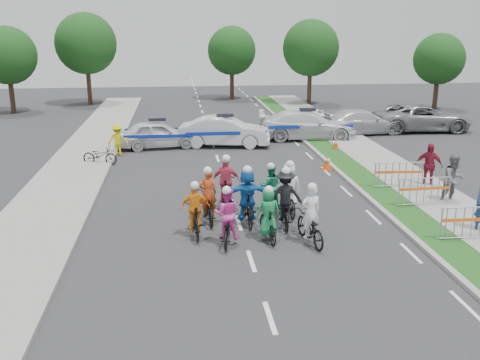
{
  "coord_description": "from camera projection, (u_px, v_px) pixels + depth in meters",
  "views": [
    {
      "loc": [
        -1.9,
        -13.4,
        6.23
      ],
      "look_at": [
        0.19,
        4.28,
        1.1
      ],
      "focal_mm": 40.0,
      "sensor_mm": 36.0,
      "label": 1
    }
  ],
  "objects": [
    {
      "name": "tree_0",
      "position": [
        7.0,
        56.0,
        38.7
      ],
      "size": [
        4.2,
        4.2,
        6.3
      ],
      "color": "#382619",
      "rests_on": "ground"
    },
    {
      "name": "civilian_suv",
      "position": [
        422.0,
        118.0,
        32.86
      ],
      "size": [
        6.02,
        3.03,
        1.63
      ],
      "primitive_type": "imported",
      "rotation": [
        0.0,
        0.0,
        1.52
      ],
      "color": "gray",
      "rests_on": "ground"
    },
    {
      "name": "civilian_sedan",
      "position": [
        362.0,
        122.0,
        31.96
      ],
      "size": [
        5.25,
        2.72,
        1.46
      ],
      "primitive_type": "imported",
      "rotation": [
        0.0,
        0.0,
        1.71
      ],
      "color": "silver",
      "rests_on": "ground"
    },
    {
      "name": "police_car_2",
      "position": [
        307.0,
        125.0,
        30.46
      ],
      "size": [
        5.79,
        2.86,
        1.62
      ],
      "primitive_type": "imported",
      "rotation": [
        0.0,
        0.0,
        1.46
      ],
      "color": "silver",
      "rests_on": "ground"
    },
    {
      "name": "barrier_1",
      "position": [
        424.0,
        193.0,
        18.9
      ],
      "size": [
        2.02,
        0.56,
        1.12
      ],
      "primitive_type": null,
      "rotation": [
        0.0,
        0.0,
        0.03
      ],
      "color": "#A5A8AD",
      "rests_on": "ground"
    },
    {
      "name": "rider_1",
      "position": [
        268.0,
        219.0,
        15.99
      ],
      "size": [
        0.78,
        1.7,
        1.75
      ],
      "rotation": [
        0.0,
        0.0,
        3.26
      ],
      "color": "black",
      "rests_on": "ground"
    },
    {
      "name": "spectator_1",
      "position": [
        454.0,
        180.0,
        19.22
      ],
      "size": [
        1.02,
        0.86,
        1.85
      ],
      "primitive_type": "imported",
      "rotation": [
        0.0,
        0.0,
        0.19
      ],
      "color": "#5E5E63",
      "rests_on": "ground"
    },
    {
      "name": "sidewalk_right",
      "position": [
        431.0,
        195.0,
        20.34
      ],
      "size": [
        2.4,
        60.0,
        0.13
      ],
      "primitive_type": "cube",
      "color": "gray",
      "rests_on": "ground"
    },
    {
      "name": "cone_0",
      "position": [
        327.0,
        162.0,
        24.05
      ],
      "size": [
        0.4,
        0.4,
        0.7
      ],
      "color": "#F24C0C",
      "rests_on": "ground"
    },
    {
      "name": "police_car_0",
      "position": [
        158.0,
        134.0,
        28.31
      ],
      "size": [
        4.45,
        2.3,
        1.45
      ],
      "primitive_type": "imported",
      "rotation": [
        0.0,
        0.0,
        1.71
      ],
      "color": "silver",
      "rests_on": "ground"
    },
    {
      "name": "rider_5",
      "position": [
        247.0,
        200.0,
        17.27
      ],
      "size": [
        1.61,
        1.92,
        2.0
      ],
      "rotation": [
        0.0,
        0.0,
        3.19
      ],
      "color": "black",
      "rests_on": "ground"
    },
    {
      "name": "barrier_0",
      "position": [
        472.0,
        225.0,
        15.87
      ],
      "size": [
        2.02,
        0.57,
        1.12
      ],
      "primitive_type": null,
      "rotation": [
        0.0,
        0.0,
        -0.03
      ],
      "color": "#A5A8AD",
      "rests_on": "ground"
    },
    {
      "name": "rider_4",
      "position": [
        285.0,
        203.0,
        17.16
      ],
      "size": [
        1.17,
        2.02,
        1.99
      ],
      "rotation": [
        0.0,
        0.0,
        3.04
      ],
      "color": "black",
      "rests_on": "ground"
    },
    {
      "name": "grass_strip",
      "position": [
        385.0,
        197.0,
        20.14
      ],
      "size": [
        1.2,
        60.0,
        0.11
      ],
      "primitive_type": "cube",
      "color": "#174917",
      "rests_on": "ground"
    },
    {
      "name": "ground",
      "position": [
        251.0,
        261.0,
        14.72
      ],
      "size": [
        90.0,
        90.0,
        0.0
      ],
      "primitive_type": "plane",
      "color": "#28282B",
      "rests_on": "ground"
    },
    {
      "name": "rider_2",
      "position": [
        227.0,
        222.0,
        15.74
      ],
      "size": [
        0.88,
        1.85,
        1.82
      ],
      "rotation": [
        0.0,
        0.0,
        2.99
      ],
      "color": "black",
      "rests_on": "ground"
    },
    {
      "name": "rider_7",
      "position": [
        289.0,
        193.0,
        18.21
      ],
      "size": [
        0.83,
        1.85,
        1.92
      ],
      "rotation": [
        0.0,
        0.0,
        3.19
      ],
      "color": "black",
      "rests_on": "ground"
    },
    {
      "name": "rider_3",
      "position": [
        195.0,
        215.0,
        16.27
      ],
      "size": [
        0.92,
        1.73,
        1.79
      ],
      "rotation": [
        0.0,
        0.0,
        3.2
      ],
      "color": "black",
      "rests_on": "ground"
    },
    {
      "name": "police_car_1",
      "position": [
        225.0,
        131.0,
        28.68
      ],
      "size": [
        5.04,
        2.46,
        1.59
      ],
      "primitive_type": "imported",
      "rotation": [
        0.0,
        0.0,
        1.4
      ],
      "color": "silver",
      "rests_on": "ground"
    },
    {
      "name": "tree_3",
      "position": [
        86.0,
        44.0,
        42.89
      ],
      "size": [
        4.9,
        4.9,
        7.35
      ],
      "color": "#382619",
      "rests_on": "ground"
    },
    {
      "name": "rider_0",
      "position": [
        310.0,
        223.0,
        15.79
      ],
      "size": [
        0.95,
        1.94,
        1.9
      ],
      "rotation": [
        0.0,
        0.0,
        3.31
      ],
      "color": "black",
      "rests_on": "ground"
    },
    {
      "name": "tree_1",
      "position": [
        311.0,
        48.0,
        43.11
      ],
      "size": [
        4.55,
        4.55,
        6.82
      ],
      "color": "#382619",
      "rests_on": "ground"
    },
    {
      "name": "tree_4",
      "position": [
        232.0,
        51.0,
        46.35
      ],
      "size": [
        4.2,
        4.2,
        6.3
      ],
      "color": "#382619",
      "rests_on": "ground"
    },
    {
      "name": "cone_1",
      "position": [
        336.0,
        145.0,
        27.64
      ],
      "size": [
        0.4,
        0.4,
        0.7
      ],
      "color": "#F24C0C",
      "rests_on": "ground"
    },
    {
      "name": "sidewalk_left",
      "position": [
        48.0,
        209.0,
        18.74
      ],
      "size": [
        3.0,
        60.0,
        0.13
      ],
      "primitive_type": "cube",
      "color": "gray",
      "rests_on": "ground"
    },
    {
      "name": "rider_8",
      "position": [
        270.0,
        193.0,
        18.47
      ],
      "size": [
        0.77,
        1.77,
        1.79
      ],
      "rotation": [
        0.0,
        0.0,
        3.1
      ],
      "color": "black",
      "rests_on": "ground"
    },
    {
      "name": "marshal_hiviz",
      "position": [
        118.0,
        140.0,
        26.71
      ],
      "size": [
        1.04,
        0.64,
        1.55
      ],
      "primitive_type": "imported",
      "rotation": [
        0.0,
        0.0,
        3.21
      ],
      "color": "#D8CA0B",
      "rests_on": "ground"
    },
    {
      "name": "rider_6",
      "position": [
        208.0,
        203.0,
        17.55
      ],
      "size": [
        0.79,
        1.91,
        1.9
      ],
      "rotation": [
        0.0,
        0.0,
        3.22
      ],
      "color": "black",
      "rests_on": "ground"
    },
    {
      "name": "parked_bike",
      "position": [
        100.0,
        155.0,
        24.93
      ],
      "size": [
        1.74,
        0.98,
        0.86
      ],
      "primitive_type": "imported",
      "rotation": [
        0.0,
        0.0,
        1.31
      ],
      "color": "black",
      "rests_on": "ground"
    },
    {
      "name": "spectator_2",
      "position": [
        429.0,
        165.0,
        21.26
      ],
      "size": [
        1.13,
        0.94,
        1.8
      ],
      "primitive_type": "imported",
      "rotation": [
        0.0,
        0.0,
        -0.57
      ],
      "color": "maroon",
      "rests_on": "ground"
    },
    {
      "name": "curb_right",
      "position": [
        367.0,
        197.0,
        20.06
      ],
      "size": [
        0.2,
        60.0,
        0.12
      ],
      "primitive_type": "cube",
      "color": "gray",
      "rests_on": "ground"
    },
    {
      "name": "rider_9",
      "position": [
        226.0,
        188.0,
        18.76
      ],
      "size": [
        1.06,
        1.96,
        1.99
      ],
      "rotation": [
        0.0,
        0.0,
        2.97
      ],
      "color": "black",
      "rests_on": "ground"
    },
    {
      "name": "barrier_2",
      "position": [
        399.0,
        176.0,
        21.04
      ],
      "size": [
        2.03,
        0.64,
        1.12
      ],
      "primitive_type": null,
      "rotation": [
        0.0,
        0.0,
        -0.07
      ],
      "color": "#A5A8AD",
      "rests_on": "ground"
    },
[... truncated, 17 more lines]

